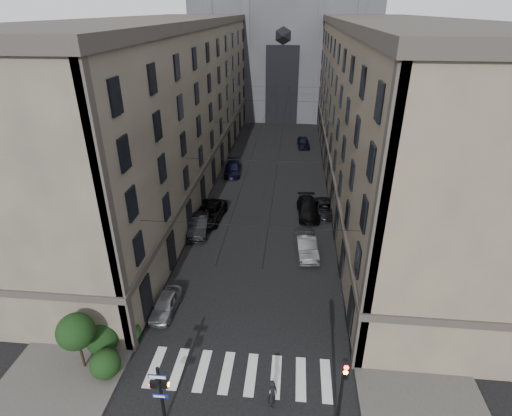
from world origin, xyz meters
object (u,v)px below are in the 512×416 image
(car_left_midnear, at_px, (199,225))
(car_right_near, at_px, (306,246))
(car_right_midfar, at_px, (308,209))
(car_right_far, at_px, (303,142))
(car_right_midnear, at_px, (324,208))
(gothic_tower, at_px, (286,19))
(pedestrian_signal_left, at_px, (161,391))
(traffic_light_right, at_px, (342,386))
(car_left_midfar, at_px, (209,213))
(car_left_far, at_px, (233,169))
(car_left_near, at_px, (166,304))
(pedestrian, at_px, (273,394))

(car_left_midnear, height_order, car_right_near, car_left_midnear)
(car_left_midnear, bearing_deg, car_right_midfar, 17.43)
(car_right_far, bearing_deg, car_right_midnear, -89.29)
(gothic_tower, distance_m, pedestrian_signal_left, 75.15)
(car_right_near, xyz_separation_m, car_right_midfar, (0.30, 7.45, -0.03))
(car_right_midfar, bearing_deg, traffic_light_right, -91.93)
(car_right_midnear, bearing_deg, pedestrian_signal_left, -116.69)
(car_right_near, relative_size, car_right_midnear, 1.04)
(gothic_tower, height_order, car_right_midfar, gothic_tower)
(gothic_tower, xyz_separation_m, car_left_midnear, (-6.20, -53.43, -16.98))
(car_left_midfar, xyz_separation_m, car_right_far, (9.96, 25.60, -0.05))
(pedestrian_signal_left, xyz_separation_m, car_left_far, (-1.76, 35.72, -1.58))
(car_left_midfar, distance_m, car_right_midnear, 12.25)
(car_right_near, xyz_separation_m, car_right_far, (0.00, 30.97, -0.05))
(pedestrian_signal_left, bearing_deg, car_right_midnear, 68.98)
(car_right_near, height_order, car_right_midnear, car_right_near)
(car_left_near, bearing_deg, car_right_midnear, 56.94)
(car_left_midfar, xyz_separation_m, car_right_midfar, (10.25, 2.08, -0.04))
(gothic_tower, bearing_deg, car_left_midfar, -96.46)
(traffic_light_right, relative_size, car_right_midfar, 0.97)
(car_left_far, bearing_deg, car_left_midnear, -98.91)
(car_left_near, relative_size, car_right_midfar, 0.73)
(pedestrian_signal_left, bearing_deg, car_left_midnear, 97.64)
(car_left_midfar, distance_m, car_left_far, 13.11)
(traffic_light_right, height_order, car_left_midnear, traffic_light_right)
(traffic_light_right, relative_size, car_left_midfar, 0.88)
(traffic_light_right, height_order, car_left_midfar, traffic_light_right)
(car_right_midfar, bearing_deg, pedestrian_signal_left, -112.50)
(car_left_near, height_order, car_right_midfar, car_right_midfar)
(car_left_far, bearing_deg, car_left_near, -97.10)
(car_left_midnear, xyz_separation_m, car_right_midnear, (12.40, 5.26, -0.16))
(car_right_midfar, xyz_separation_m, pedestrian, (-2.33, -23.20, 0.18))
(car_left_midfar, xyz_separation_m, car_right_near, (9.96, -5.37, -0.01))
(traffic_light_right, xyz_separation_m, car_right_midnear, (0.60, 24.87, -2.63))
(traffic_light_right, xyz_separation_m, car_right_far, (-1.40, 47.80, -2.52))
(car_right_far, bearing_deg, car_left_far, -131.45)
(pedestrian_signal_left, height_order, pedestrian, pedestrian_signal_left)
(pedestrian, bearing_deg, car_left_near, 66.40)
(traffic_light_right, xyz_separation_m, car_right_midfar, (-1.10, 24.28, -2.51))
(gothic_tower, bearing_deg, car_left_far, -97.96)
(traffic_light_right, distance_m, pedestrian, 4.29)
(car_left_near, distance_m, car_left_midfar, 14.16)
(gothic_tower, height_order, pedestrian_signal_left, gothic_tower)
(car_left_far, bearing_deg, pedestrian_signal_left, -92.72)
(car_left_near, distance_m, car_left_midnear, 11.57)
(car_left_midfar, distance_m, car_right_midfar, 10.46)
(car_right_midnear, height_order, car_right_midfar, car_right_midfar)
(car_left_far, xyz_separation_m, car_right_near, (9.48, -18.48, 0.07))
(car_left_far, distance_m, car_right_far, 15.68)
(car_left_far, bearing_deg, car_left_midfar, -97.64)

